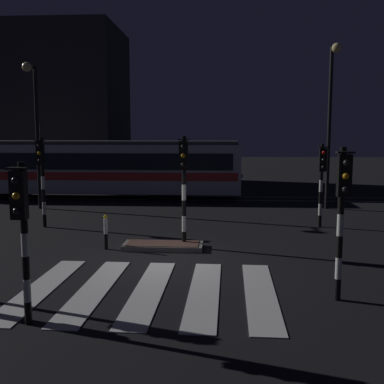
{
  "coord_description": "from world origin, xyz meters",
  "views": [
    {
      "loc": [
        1.67,
        -12.95,
        3.67
      ],
      "look_at": [
        0.54,
        4.93,
        1.4
      ],
      "focal_mm": 43.38,
      "sensor_mm": 36.0,
      "label": 1
    }
  ],
  "objects_px": {
    "traffic_light_median_centre": "(184,175)",
    "tram": "(87,167)",
    "traffic_light_corner_far_left": "(42,168)",
    "bollard_island_edge": "(106,232)",
    "traffic_light_corner_far_right": "(322,173)",
    "traffic_light_kerb_mid_left": "(22,220)",
    "street_lamp_trackside_left": "(35,118)",
    "street_lamp_trackside_right": "(331,108)",
    "traffic_light_corner_near_right": "(342,201)"
  },
  "relations": [
    {
      "from": "traffic_light_corner_far_right",
      "to": "traffic_light_corner_near_right",
      "type": "xyz_separation_m",
      "value": [
        -1.31,
        -8.18,
        0.08
      ]
    },
    {
      "from": "tram",
      "to": "traffic_light_median_centre",
      "type": "bearing_deg",
      "value": -60.27
    },
    {
      "from": "traffic_light_median_centre",
      "to": "traffic_light_corner_near_right",
      "type": "xyz_separation_m",
      "value": [
        3.78,
        -4.61,
        -0.13
      ]
    },
    {
      "from": "tram",
      "to": "traffic_light_kerb_mid_left",
      "type": "bearing_deg",
      "value": -77.39
    },
    {
      "from": "bollard_island_edge",
      "to": "traffic_light_corner_far_right",
      "type": "bearing_deg",
      "value": 27.61
    },
    {
      "from": "traffic_light_median_centre",
      "to": "traffic_light_corner_near_right",
      "type": "height_order",
      "value": "traffic_light_median_centre"
    },
    {
      "from": "bollard_island_edge",
      "to": "traffic_light_corner_far_left",
      "type": "bearing_deg",
      "value": 135.42
    },
    {
      "from": "traffic_light_median_centre",
      "to": "tram",
      "type": "distance_m",
      "value": 13.08
    },
    {
      "from": "traffic_light_corner_far_right",
      "to": "traffic_light_corner_far_left",
      "type": "distance_m",
      "value": 10.85
    },
    {
      "from": "traffic_light_corner_near_right",
      "to": "tram",
      "type": "xyz_separation_m",
      "value": [
        -10.26,
        15.96,
        -0.48
      ]
    },
    {
      "from": "bollard_island_edge",
      "to": "street_lamp_trackside_left",
      "type": "bearing_deg",
      "value": 124.78
    },
    {
      "from": "traffic_light_corner_far_right",
      "to": "traffic_light_corner_far_left",
      "type": "height_order",
      "value": "traffic_light_corner_far_left"
    },
    {
      "from": "tram",
      "to": "bollard_island_edge",
      "type": "height_order",
      "value": "tram"
    },
    {
      "from": "traffic_light_corner_far_right",
      "to": "traffic_light_kerb_mid_left",
      "type": "xyz_separation_m",
      "value": [
        -7.61,
        -9.89,
        -0.08
      ]
    },
    {
      "from": "traffic_light_median_centre",
      "to": "street_lamp_trackside_right",
      "type": "xyz_separation_m",
      "value": [
        6.36,
        8.02,
        2.49
      ]
    },
    {
      "from": "traffic_light_corner_near_right",
      "to": "street_lamp_trackside_right",
      "type": "distance_m",
      "value": 13.15
    },
    {
      "from": "traffic_light_kerb_mid_left",
      "to": "traffic_light_median_centre",
      "type": "bearing_deg",
      "value": 68.22
    },
    {
      "from": "traffic_light_corner_far_right",
      "to": "bollard_island_edge",
      "type": "relative_size",
      "value": 2.94
    },
    {
      "from": "traffic_light_median_centre",
      "to": "traffic_light_kerb_mid_left",
      "type": "height_order",
      "value": "traffic_light_median_centre"
    },
    {
      "from": "traffic_light_kerb_mid_left",
      "to": "bollard_island_edge",
      "type": "relative_size",
      "value": 2.84
    },
    {
      "from": "street_lamp_trackside_left",
      "to": "tram",
      "type": "bearing_deg",
      "value": 74.04
    },
    {
      "from": "traffic_light_median_centre",
      "to": "traffic_light_kerb_mid_left",
      "type": "distance_m",
      "value": 6.81
    },
    {
      "from": "traffic_light_median_centre",
      "to": "traffic_light_corner_far_left",
      "type": "distance_m",
      "value": 6.41
    },
    {
      "from": "traffic_light_corner_far_right",
      "to": "street_lamp_trackside_left",
      "type": "height_order",
      "value": "street_lamp_trackside_left"
    },
    {
      "from": "street_lamp_trackside_left",
      "to": "bollard_island_edge",
      "type": "xyz_separation_m",
      "value": [
        5.22,
        -7.52,
        -3.84
      ]
    },
    {
      "from": "traffic_light_corner_near_right",
      "to": "tram",
      "type": "bearing_deg",
      "value": 122.73
    },
    {
      "from": "traffic_light_corner_far_left",
      "to": "traffic_light_corner_near_right",
      "type": "relative_size",
      "value": 1.04
    },
    {
      "from": "traffic_light_kerb_mid_left",
      "to": "bollard_island_edge",
      "type": "height_order",
      "value": "traffic_light_kerb_mid_left"
    },
    {
      "from": "tram",
      "to": "bollard_island_edge",
      "type": "relative_size",
      "value": 15.89
    },
    {
      "from": "traffic_light_kerb_mid_left",
      "to": "traffic_light_corner_far_left",
      "type": "xyz_separation_m",
      "value": [
        -3.22,
        9.18,
        0.25
      ]
    },
    {
      "from": "traffic_light_kerb_mid_left",
      "to": "street_lamp_trackside_right",
      "type": "relative_size",
      "value": 0.41
    },
    {
      "from": "tram",
      "to": "bollard_island_edge",
      "type": "xyz_separation_m",
      "value": [
        4.02,
        -11.72,
        -1.19
      ]
    },
    {
      "from": "traffic_light_corner_far_right",
      "to": "tram",
      "type": "height_order",
      "value": "tram"
    },
    {
      "from": "street_lamp_trackside_left",
      "to": "tram",
      "type": "xyz_separation_m",
      "value": [
        1.2,
        4.2,
        -2.64
      ]
    },
    {
      "from": "traffic_light_median_centre",
      "to": "traffic_light_corner_far_left",
      "type": "bearing_deg",
      "value": 153.54
    },
    {
      "from": "traffic_light_corner_near_right",
      "to": "street_lamp_trackside_right",
      "type": "relative_size",
      "value": 0.44
    },
    {
      "from": "street_lamp_trackside_left",
      "to": "street_lamp_trackside_right",
      "type": "bearing_deg",
      "value": 3.57
    },
    {
      "from": "traffic_light_corner_far_right",
      "to": "bollard_island_edge",
      "type": "height_order",
      "value": "traffic_light_corner_far_right"
    },
    {
      "from": "traffic_light_corner_far_right",
      "to": "street_lamp_trackside_right",
      "type": "xyz_separation_m",
      "value": [
        1.27,
        4.44,
        2.7
      ]
    },
    {
      "from": "traffic_light_corner_far_right",
      "to": "bollard_island_edge",
      "type": "distance_m",
      "value": 8.66
    },
    {
      "from": "traffic_light_corner_far_right",
      "to": "tram",
      "type": "distance_m",
      "value": 13.94
    },
    {
      "from": "traffic_light_corner_near_right",
      "to": "traffic_light_median_centre",
      "type": "bearing_deg",
      "value": 129.32
    },
    {
      "from": "traffic_light_corner_far_right",
      "to": "street_lamp_trackside_left",
      "type": "bearing_deg",
      "value": 164.38
    },
    {
      "from": "traffic_light_kerb_mid_left",
      "to": "traffic_light_corner_far_right",
      "type": "bearing_deg",
      "value": 52.42
    },
    {
      "from": "street_lamp_trackside_right",
      "to": "bollard_island_edge",
      "type": "height_order",
      "value": "street_lamp_trackside_right"
    },
    {
      "from": "traffic_light_median_centre",
      "to": "bollard_island_edge",
      "type": "relative_size",
      "value": 3.23
    },
    {
      "from": "traffic_light_corner_near_right",
      "to": "bollard_island_edge",
      "type": "bearing_deg",
      "value": 145.82
    },
    {
      "from": "traffic_light_corner_far_right",
      "to": "traffic_light_corner_near_right",
      "type": "height_order",
      "value": "traffic_light_corner_near_right"
    },
    {
      "from": "tram",
      "to": "traffic_light_corner_far_left",
      "type": "bearing_deg",
      "value": -85.04
    },
    {
      "from": "street_lamp_trackside_right",
      "to": "traffic_light_corner_far_left",
      "type": "bearing_deg",
      "value": -156.91
    }
  ]
}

